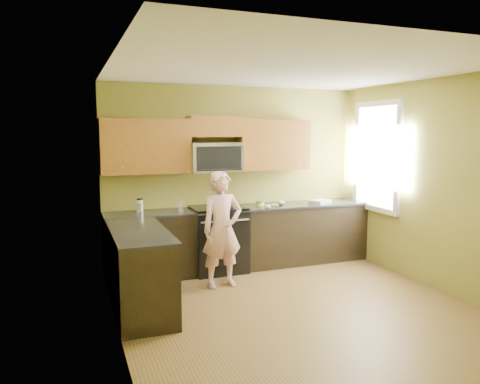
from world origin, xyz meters
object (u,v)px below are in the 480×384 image
microwave (215,171)px  stove (218,239)px  travel_mug (140,212)px  frying_pan (227,209)px  butter_tub (260,206)px  woman (222,230)px

microwave → stove: bearing=-90.0°
microwave → travel_mug: bearing=178.4°
microwave → travel_mug: size_ratio=4.04×
frying_pan → butter_tub: (0.63, 0.30, -0.03)m
microwave → frying_pan: size_ratio=1.62×
frying_pan → travel_mug: size_ratio=2.50×
woman → travel_mug: bearing=132.8°
microwave → butter_tub: 0.87m
stove → frying_pan: 0.54m
butter_tub → frying_pan: bearing=-154.9°
travel_mug → frying_pan: bearing=-19.8°
woman → microwave: bearing=73.0°
stove → microwave: (0.00, 0.12, 0.97)m
woman → frying_pan: size_ratio=3.23×
travel_mug → woman: bearing=-41.8°
stove → travel_mug: bearing=171.9°
microwave → woman: (-0.16, -0.79, -0.69)m
frying_pan → butter_tub: size_ratio=3.76×
butter_tub → travel_mug: bearing=176.3°
woman → butter_tub: 1.12m
stove → frying_pan: (0.05, -0.26, 0.47)m
stove → travel_mug: size_ratio=5.05×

